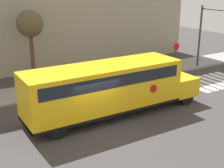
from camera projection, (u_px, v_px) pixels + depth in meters
The scene contains 7 objects.
ground_plane at pixel (93, 126), 16.27m from camera, with size 60.00×60.00×0.00m, color #3A3838.
sidewalk_strip at pixel (49, 89), 21.52m from camera, with size 44.00×3.00×0.15m.
crosswalk_stripes at pixel (213, 81), 23.45m from camera, with size 4.70×3.20×0.01m.
school_bus at pixel (109, 86), 17.07m from camera, with size 10.48×2.57×2.92m.
stop_sign at pixel (176, 53), 25.55m from camera, with size 0.61×0.10×2.40m.
traffic_light at pixel (209, 29), 25.40m from camera, with size 0.28×2.89×5.27m.
tree_near_sidewalk at pixel (30, 25), 22.31m from camera, with size 1.93×1.93×5.24m.
Camera 1 is at (-6.83, -13.12, 7.19)m, focal length 50.00 mm.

